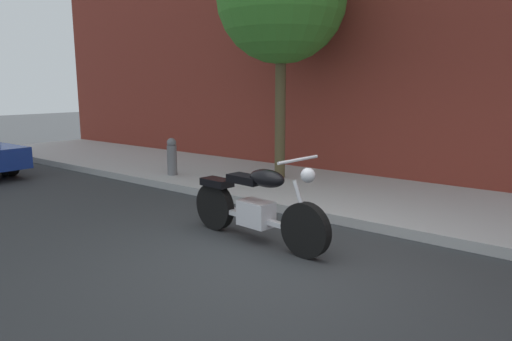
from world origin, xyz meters
name	(u,v)px	position (x,y,z in m)	size (l,w,h in m)	color
ground_plane	(267,264)	(0.00, 0.00, 0.00)	(60.00, 60.00, 0.00)	#303335
sidewalk	(386,200)	(0.00, 3.32, 0.07)	(23.51, 3.08, 0.14)	#ABABAB
motorcycle	(256,206)	(-0.56, 0.51, 0.47)	(2.20, 0.70, 1.15)	black
fire_hydrant	(172,160)	(-4.24, 2.39, 0.46)	(0.20, 0.20, 0.91)	slate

